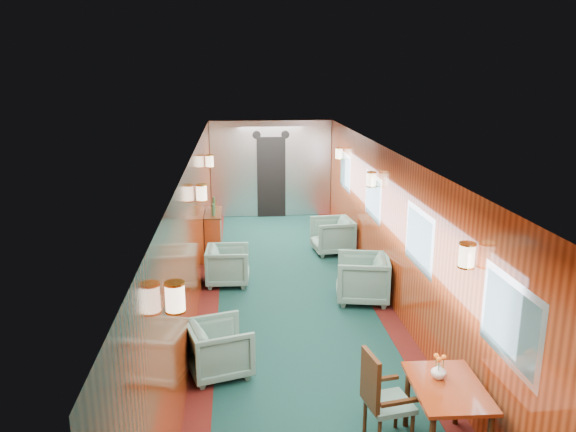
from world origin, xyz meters
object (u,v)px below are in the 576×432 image
object	(u,v)px
armchair_left_far	(228,265)
armchair_right_near	(362,278)
armchair_left_near	(219,349)
side_chair	(381,395)
armchair_right_far	(332,236)
credenza	(214,234)
dining_table	(447,396)

from	to	relation	value
armchair_left_far	armchair_right_near	xyz separation A→B (m)	(2.14, -0.94, 0.04)
armchair_left_near	armchair_right_near	distance (m)	3.00
side_chair	armchair_left_near	xyz separation A→B (m)	(-1.60, 1.47, -0.20)
armchair_right_far	armchair_left_near	bearing A→B (deg)	-31.48
armchair_right_far	side_chair	bearing A→B (deg)	-11.06
credenza	armchair_left_near	bearing A→B (deg)	-87.31
side_chair	armchair_left_near	world-z (taller)	side_chair
dining_table	side_chair	xyz separation A→B (m)	(-0.60, 0.18, -0.06)
credenza	armchair_right_far	size ratio (longest dim) A/B	1.51
armchair_left_near	armchair_right_far	bearing A→B (deg)	-41.91
armchair_left_near	armchair_right_near	world-z (taller)	armchair_right_near
dining_table	credenza	xyz separation A→B (m)	(-2.41, 6.11, -0.13)
side_chair	armchair_right_far	world-z (taller)	side_chair
credenza	armchair_left_near	distance (m)	4.47
armchair_right_near	armchair_right_far	distance (m)	2.45
armchair_right_near	dining_table	bearing A→B (deg)	10.64
side_chair	credenza	distance (m)	6.20
armchair_left_near	armchair_right_near	xyz separation A→B (m)	(2.22, 2.02, 0.05)
dining_table	armchair_right_far	xyz separation A→B (m)	(-0.04, 6.12, -0.24)
armchair_right_near	armchair_right_far	bearing A→B (deg)	-167.62
armchair_left_near	armchair_left_far	distance (m)	2.96
dining_table	armchair_left_near	distance (m)	2.76
dining_table	armchair_left_near	world-z (taller)	dining_table
dining_table	armchair_left_near	bearing A→B (deg)	145.18
armchair_left_near	dining_table	bearing A→B (deg)	-143.05
credenza	armchair_left_far	size ratio (longest dim) A/B	1.62
dining_table	armchair_right_near	bearing A→B (deg)	91.76
side_chair	armchair_left_far	size ratio (longest dim) A/B	1.35
armchair_left_far	armchair_right_near	size ratio (longest dim) A/B	0.89
side_chair	armchair_right_near	size ratio (longest dim) A/B	1.19
side_chair	credenza	world-z (taller)	credenza
dining_table	armchair_right_near	distance (m)	3.68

